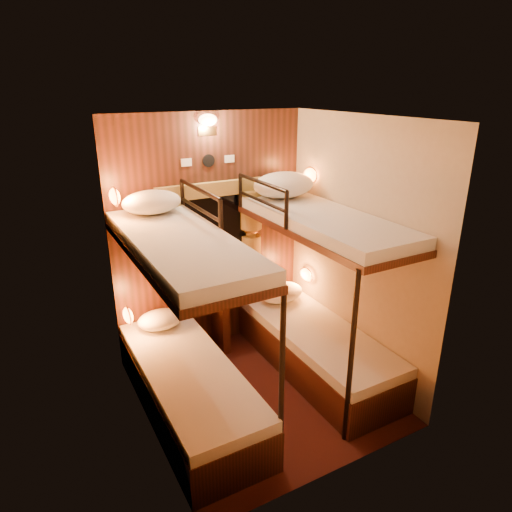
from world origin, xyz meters
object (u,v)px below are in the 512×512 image
table (220,313)px  bottle_right (227,278)px  bunk_left (187,354)px  bunk_right (317,318)px  bottle_left (213,285)px

table → bottle_right: 0.37m
bunk_left → bunk_right: bearing=0.0°
bunk_right → table: 1.02m
table → bottle_left: 0.33m
bunk_left → bottle_right: size_ratio=7.35×
table → bottle_right: size_ratio=2.53×
bunk_left → bunk_right: same height
bunk_left → table: 1.02m
bottle_left → bottle_right: bearing=17.6°
bunk_right → bottle_right: size_ratio=7.35×
bottle_left → bottle_right: 0.19m
bottle_right → table: bearing=-154.9°
table → bottle_left: size_ratio=3.07×
bunk_left → bottle_left: 0.99m
table → bunk_left: bearing=-129.7°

